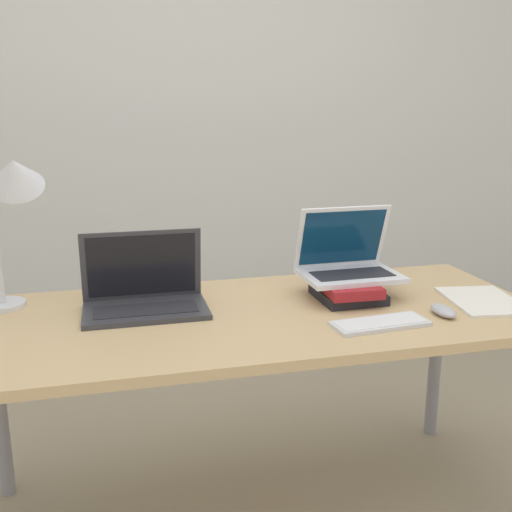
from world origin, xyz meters
TOP-DOWN VIEW (x-y plane):
  - wall_back at (0.00, 2.02)m, footprint 8.00×0.05m
  - desk at (0.00, 0.38)m, footprint 1.79×0.76m
  - laptop_left at (-0.34, 0.49)m, footprint 0.38×0.23m
  - book_stack at (0.32, 0.43)m, footprint 0.20×0.26m
  - laptop_on_books at (0.34, 0.48)m, footprint 0.33×0.24m
  - wireless_keyboard at (0.32, 0.18)m, footprint 0.29×0.13m
  - mouse at (0.54, 0.21)m, footprint 0.06×0.11m
  - notepad at (0.74, 0.29)m, footprint 0.26×0.32m
  - desk_lamp at (-0.71, 0.59)m, footprint 0.23×0.20m

SIDE VIEW (x-z plane):
  - desk at x=0.00m, z-range 0.29..1.01m
  - notepad at x=0.74m, z-range 0.72..0.73m
  - wireless_keyboard at x=0.32m, z-range 0.72..0.73m
  - mouse at x=0.54m, z-range 0.72..0.75m
  - book_stack at x=0.32m, z-range 0.72..0.78m
  - laptop_left at x=-0.34m, z-range 0.65..0.89m
  - laptop_on_books at x=0.34m, z-range 0.71..0.95m
  - desk_lamp at x=-0.71m, z-range 0.84..1.35m
  - wall_back at x=0.00m, z-range 0.00..2.70m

